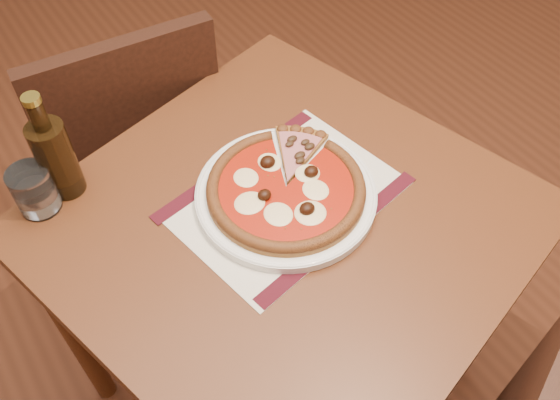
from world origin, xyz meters
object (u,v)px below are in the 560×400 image
(pizza, at_px, (286,188))
(plate, at_px, (286,195))
(table, at_px, (286,248))
(bottle, at_px, (55,156))
(water_glass, at_px, (34,190))
(chair_far, at_px, (133,144))

(pizza, bearing_deg, plate, 43.12)
(table, bearing_deg, bottle, 136.25)
(table, bearing_deg, plate, 56.09)
(table, bearing_deg, water_glass, 142.69)
(plate, relative_size, pizza, 1.15)
(chair_far, xyz_separation_m, plate, (0.12, -0.54, 0.25))
(chair_far, relative_size, water_glass, 9.63)
(plate, xyz_separation_m, water_glass, (-0.39, 0.24, 0.04))
(table, distance_m, water_glass, 0.48)
(water_glass, height_order, bottle, bottle)
(water_glass, bearing_deg, pizza, -31.69)
(water_glass, distance_m, bottle, 0.07)
(pizza, relative_size, water_glass, 3.21)
(table, relative_size, bottle, 4.28)
(table, xyz_separation_m, bottle, (-0.31, 0.29, 0.19))
(chair_far, xyz_separation_m, bottle, (-0.22, -0.28, 0.33))
(chair_far, height_order, bottle, bottle)
(table, relative_size, plate, 2.87)
(plate, height_order, water_glass, water_glass)
(pizza, distance_m, bottle, 0.42)
(plate, xyz_separation_m, pizza, (-0.00, -0.00, 0.02))
(plate, bearing_deg, bottle, 142.34)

